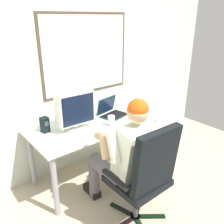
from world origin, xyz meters
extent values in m
cube|color=beige|center=(0.00, 2.03, 1.28)|extent=(5.43, 0.06, 2.56)
cube|color=#4C3828|center=(0.41, 1.99, 1.47)|extent=(1.22, 0.01, 0.97)
cube|color=silver|center=(0.41, 1.99, 1.47)|extent=(1.16, 0.02, 0.91)
cylinder|color=gray|center=(-0.47, 1.30, 0.35)|extent=(0.06, 0.06, 0.70)
cylinder|color=gray|center=(0.94, 1.30, 0.35)|extent=(0.06, 0.06, 0.70)
cylinder|color=gray|center=(-0.47, 1.90, 0.35)|extent=(0.06, 0.06, 0.70)
cylinder|color=gray|center=(0.94, 1.90, 0.35)|extent=(0.06, 0.06, 0.70)
cube|color=silver|center=(0.24, 1.60, 0.72)|extent=(1.55, 0.73, 0.03)
cube|color=black|center=(-0.03, 0.77, 0.01)|extent=(0.30, 0.06, 0.02)
cube|color=black|center=(0.24, 0.67, 0.01)|extent=(0.26, 0.22, 0.02)
cube|color=black|center=(0.25, 0.85, 0.01)|extent=(0.28, 0.20, 0.02)
cube|color=black|center=(0.08, 0.91, 0.01)|extent=(0.12, 0.30, 0.02)
cylinder|color=black|center=(0.12, 0.76, 0.01)|extent=(0.10, 0.10, 0.02)
cylinder|color=#3F3F44|center=(0.12, 0.76, 0.23)|extent=(0.05, 0.05, 0.42)
cube|color=black|center=(0.12, 0.76, 0.46)|extent=(0.48, 0.48, 0.06)
cube|color=black|center=(0.11, 0.55, 0.78)|extent=(0.46, 0.14, 0.59)
cube|color=black|center=(0.38, 0.75, 0.59)|extent=(0.06, 0.34, 0.02)
cube|color=black|center=(-0.14, 0.77, 0.59)|extent=(0.06, 0.34, 0.02)
cylinder|color=#554F58|center=(0.29, 1.02, 0.49)|extent=(0.17, 0.48, 0.15)
cylinder|color=#554F58|center=(0.30, 1.26, 0.25)|extent=(0.12, 0.12, 0.49)
cube|color=black|center=(0.30, 1.32, 0.04)|extent=(0.11, 0.24, 0.08)
cylinder|color=#554F58|center=(-0.03, 1.04, 0.49)|extent=(0.17, 0.48, 0.15)
cylinder|color=#554F58|center=(-0.02, 1.27, 0.25)|extent=(0.12, 0.12, 0.49)
cube|color=black|center=(-0.02, 1.33, 0.04)|extent=(0.11, 0.24, 0.08)
cube|color=silver|center=(0.12, 0.79, 0.75)|extent=(0.39, 0.32, 0.55)
sphere|color=tan|center=(0.12, 0.79, 1.14)|extent=(0.19, 0.19, 0.19)
sphere|color=#CA480F|center=(0.12, 0.79, 1.17)|extent=(0.19, 0.19, 0.19)
cylinder|color=silver|center=(0.34, 0.83, 0.86)|extent=(0.10, 0.19, 0.29)
cylinder|color=tan|center=(0.35, 0.92, 0.73)|extent=(0.08, 0.16, 0.27)
sphere|color=tan|center=(0.35, 0.96, 0.70)|extent=(0.09, 0.09, 0.09)
cylinder|color=silver|center=(-0.10, 0.85, 0.86)|extent=(0.10, 0.18, 0.29)
cylinder|color=tan|center=(-0.09, 0.99, 0.82)|extent=(0.08, 0.14, 0.27)
sphere|color=tan|center=(-0.09, 1.08, 0.88)|extent=(0.09, 0.09, 0.09)
cube|color=beige|center=(-0.03, 1.59, 0.74)|extent=(0.23, 0.19, 0.02)
cylinder|color=beige|center=(-0.03, 1.59, 0.78)|extent=(0.04, 0.04, 0.06)
cube|color=silver|center=(-0.03, 1.59, 0.99)|extent=(0.42, 0.17, 0.36)
cube|color=black|center=(-0.03, 1.51, 0.99)|extent=(0.37, 0.02, 0.32)
cube|color=black|center=(0.54, 1.61, 0.74)|extent=(0.36, 0.28, 0.02)
cube|color=black|center=(0.54, 1.61, 0.75)|extent=(0.32, 0.25, 0.00)
cube|color=black|center=(0.52, 1.74, 0.85)|extent=(0.32, 0.12, 0.21)
cube|color=#0F1933|center=(0.52, 1.73, 0.85)|extent=(0.30, 0.10, 0.19)
cylinder|color=silver|center=(0.33, 1.40, 0.73)|extent=(0.06, 0.06, 0.00)
cylinder|color=silver|center=(0.33, 1.40, 0.76)|extent=(0.01, 0.01, 0.06)
cylinder|color=silver|center=(0.33, 1.40, 0.82)|extent=(0.08, 0.08, 0.06)
cylinder|color=#4E0D22|center=(0.33, 1.40, 0.81)|extent=(0.08, 0.08, 0.03)
cube|color=black|center=(-0.32, 1.74, 0.82)|extent=(0.09, 0.09, 0.17)
cylinder|color=#333338|center=(-0.32, 1.70, 0.84)|extent=(0.05, 0.01, 0.05)
cylinder|color=silver|center=(0.80, 1.41, 0.78)|extent=(0.08, 0.08, 0.10)
camera|label=1|loc=(-1.23, -0.51, 1.90)|focal=38.05mm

